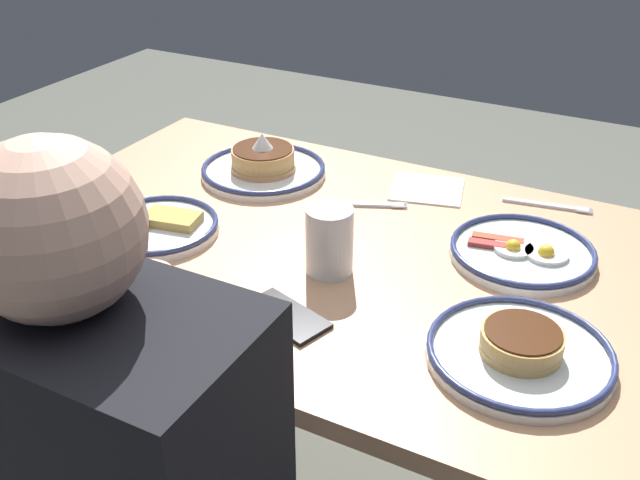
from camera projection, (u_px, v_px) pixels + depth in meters
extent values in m
cube|color=tan|center=(332.00, 252.00, 1.39)|extent=(1.30, 0.83, 0.03)
cylinder|color=tan|center=(625.00, 394.00, 1.59)|extent=(0.07, 0.07, 0.70)
cylinder|color=tan|center=(205.00, 268.00, 2.04)|extent=(0.07, 0.07, 0.70)
cylinder|color=tan|center=(29.00, 408.00, 1.55)|extent=(0.07, 0.07, 0.70)
cylinder|color=white|center=(522.00, 254.00, 1.34)|extent=(0.26, 0.26, 0.01)
torus|color=navy|center=(523.00, 248.00, 1.33)|extent=(0.26, 0.26, 0.01)
cylinder|color=white|center=(546.00, 254.00, 1.32)|extent=(0.08, 0.08, 0.01)
sphere|color=yellow|center=(546.00, 252.00, 1.31)|extent=(0.03, 0.03, 0.03)
cylinder|color=white|center=(513.00, 248.00, 1.33)|extent=(0.07, 0.07, 0.01)
sphere|color=yellow|center=(513.00, 247.00, 1.33)|extent=(0.03, 0.03, 0.03)
cube|color=#A84127|center=(498.00, 239.00, 1.36)|extent=(0.10, 0.04, 0.01)
cube|color=#A12F2B|center=(494.00, 245.00, 1.34)|extent=(0.09, 0.04, 0.01)
cylinder|color=white|center=(264.00, 172.00, 1.65)|extent=(0.28, 0.28, 0.01)
torus|color=navy|center=(263.00, 167.00, 1.64)|extent=(0.27, 0.27, 0.01)
cylinder|color=tan|center=(263.00, 167.00, 1.64)|extent=(0.14, 0.14, 0.01)
cylinder|color=tan|center=(263.00, 162.00, 1.63)|extent=(0.14, 0.14, 0.01)
cylinder|color=tan|center=(263.00, 157.00, 1.63)|extent=(0.14, 0.14, 0.01)
cylinder|color=tan|center=(263.00, 152.00, 1.62)|extent=(0.14, 0.14, 0.01)
cylinder|color=#4C2814|center=(263.00, 149.00, 1.62)|extent=(0.13, 0.13, 0.00)
cone|color=white|center=(262.00, 141.00, 1.61)|extent=(0.05, 0.05, 0.03)
cylinder|color=white|center=(158.00, 229.00, 1.42)|extent=(0.24, 0.24, 0.01)
torus|color=navy|center=(157.00, 224.00, 1.41)|extent=(0.23, 0.23, 0.01)
cube|color=tan|center=(172.00, 219.00, 1.42)|extent=(0.12, 0.08, 0.02)
ellipsoid|color=brown|center=(138.00, 221.00, 1.40)|extent=(0.04, 0.03, 0.03)
ellipsoid|color=brown|center=(134.00, 221.00, 1.40)|extent=(0.05, 0.03, 0.03)
ellipsoid|color=brown|center=(125.00, 222.00, 1.40)|extent=(0.03, 0.03, 0.03)
ellipsoid|color=brown|center=(133.00, 217.00, 1.41)|extent=(0.05, 0.04, 0.04)
cylinder|color=white|center=(519.00, 356.00, 1.08)|extent=(0.27, 0.27, 0.01)
torus|color=navy|center=(520.00, 350.00, 1.08)|extent=(0.27, 0.27, 0.01)
cylinder|color=tan|center=(520.00, 349.00, 1.08)|extent=(0.12, 0.12, 0.01)
cylinder|color=tan|center=(521.00, 342.00, 1.07)|extent=(0.12, 0.12, 0.01)
cylinder|color=gold|center=(523.00, 336.00, 1.07)|extent=(0.12, 0.12, 0.01)
cylinder|color=#4C2814|center=(523.00, 332.00, 1.06)|extent=(0.11, 0.11, 0.00)
cylinder|color=white|center=(65.00, 182.00, 1.50)|extent=(0.08, 0.08, 0.10)
torus|color=white|center=(86.00, 182.00, 1.51)|extent=(0.06, 0.05, 0.07)
cylinder|color=brown|center=(62.00, 168.00, 1.49)|extent=(0.07, 0.07, 0.01)
cylinder|color=silver|center=(329.00, 241.00, 1.27)|extent=(0.08, 0.08, 0.12)
cylinder|color=black|center=(329.00, 250.00, 1.28)|extent=(0.07, 0.07, 0.08)
cube|color=black|center=(286.00, 316.00, 1.18)|extent=(0.16, 0.11, 0.01)
cube|color=white|center=(427.00, 189.00, 1.58)|extent=(0.18, 0.17, 0.00)
cube|color=silver|center=(545.00, 205.00, 1.52)|extent=(0.17, 0.04, 0.01)
cube|color=silver|center=(585.00, 212.00, 1.49)|extent=(0.03, 0.01, 0.00)
cube|color=silver|center=(585.00, 211.00, 1.49)|extent=(0.03, 0.01, 0.00)
cube|color=silver|center=(585.00, 209.00, 1.50)|extent=(0.03, 0.01, 0.00)
cube|color=silver|center=(585.00, 208.00, 1.50)|extent=(0.03, 0.01, 0.00)
cube|color=silver|center=(361.00, 204.00, 1.52)|extent=(0.17, 0.08, 0.01)
cube|color=silver|center=(400.00, 207.00, 1.51)|extent=(0.03, 0.02, 0.00)
cube|color=silver|center=(399.00, 206.00, 1.51)|extent=(0.03, 0.02, 0.00)
cube|color=silver|center=(399.00, 204.00, 1.52)|extent=(0.03, 0.02, 0.00)
cube|color=silver|center=(399.00, 203.00, 1.52)|extent=(0.03, 0.02, 0.00)
cube|color=silver|center=(141.00, 305.00, 1.21)|extent=(0.17, 0.08, 0.01)
cube|color=silver|center=(92.00, 302.00, 1.21)|extent=(0.09, 0.05, 0.00)
cube|color=black|center=(102.00, 478.00, 0.91)|extent=(0.42, 0.22, 0.53)
sphere|color=#DAA78D|center=(51.00, 230.00, 0.74)|extent=(0.19, 0.19, 0.19)
cylinder|color=#D4A48E|center=(157.00, 351.00, 1.04)|extent=(0.09, 0.09, 0.26)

